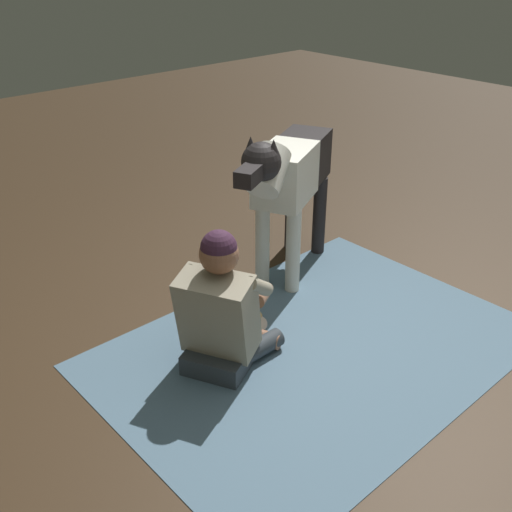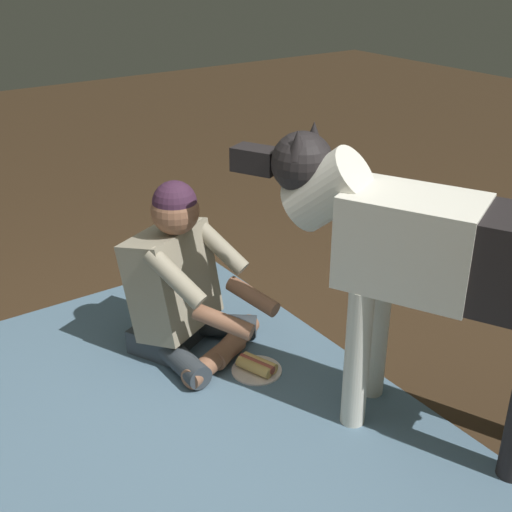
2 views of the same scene
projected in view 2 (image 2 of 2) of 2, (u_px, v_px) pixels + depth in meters
name	position (u px, v px, depth m)	size (l,w,h in m)	color
ground_plane	(244.00, 443.00, 2.54)	(14.29, 14.29, 0.00)	#392819
area_rug	(185.00, 424.00, 2.63)	(2.44, 1.75, 0.01)	slate
person_sitting_on_floor	(182.00, 285.00, 2.98)	(0.72, 0.63, 0.83)	#333A40
large_dog	(425.00, 254.00, 2.34)	(1.35, 0.75, 1.14)	silver
hot_dog_on_plate	(257.00, 367.00, 2.95)	(0.23, 0.23, 0.06)	silver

